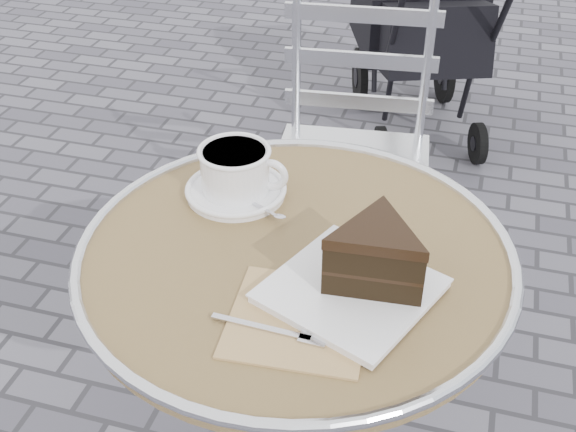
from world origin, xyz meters
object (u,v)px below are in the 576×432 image
(cake_plate_set, at_px, (368,265))
(cafe_table, at_px, (295,324))
(cappuccino_set, at_px, (236,175))
(bistro_chair, at_px, (355,121))
(baby_stroller, at_px, (420,29))

(cake_plate_set, bearing_deg, cafe_table, 174.13)
(cappuccino_set, height_order, bistro_chair, bistro_chair)
(cake_plate_set, height_order, bistro_chair, bistro_chair)
(cafe_table, bearing_deg, bistro_chair, 94.18)
(cafe_table, height_order, cappuccino_set, cappuccino_set)
(cafe_table, height_order, baby_stroller, baby_stroller)
(cake_plate_set, relative_size, bistro_chair, 0.39)
(cafe_table, bearing_deg, cake_plate_set, -28.20)
(cafe_table, distance_m, baby_stroller, 1.88)
(cafe_table, bearing_deg, cappuccino_set, 138.57)
(baby_stroller, bearing_deg, bistro_chair, -112.49)
(cake_plate_set, xyz_separation_m, baby_stroller, (-0.15, 1.94, -0.37))
(cafe_table, distance_m, cappuccino_set, 0.28)
(cappuccino_set, relative_size, bistro_chair, 0.22)
(cafe_table, xyz_separation_m, cake_plate_set, (0.13, -0.07, 0.22))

